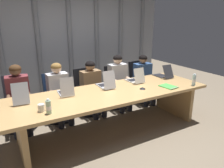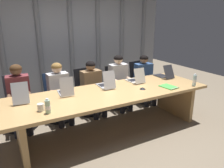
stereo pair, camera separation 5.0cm
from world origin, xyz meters
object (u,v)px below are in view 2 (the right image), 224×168
Objects in this scene: person_right_mid at (120,78)px; laptop_center at (106,84)px; office_chair_right_mid at (117,91)px; person_center at (93,84)px; person_right_end at (145,76)px; water_bottle_secondary at (194,80)px; laptop_left_end at (21,97)px; coffee_mug_near at (41,107)px; laptop_right_end at (164,75)px; laptop_left_mid at (66,91)px; laptop_right_mid at (135,79)px; person_left_mid at (60,89)px; spiral_notepad at (169,87)px; office_chair_center at (88,96)px; office_chair_right_end at (141,86)px; office_chair_left_mid at (58,102)px; conference_mic_left_side at (143,88)px; water_bottle_primary at (48,107)px; person_left_end at (19,94)px; office_chair_left_end at (20,108)px.

laptop_center is at bearing -47.03° from person_right_mid.
person_center is (-0.67, -0.15, 0.30)m from office_chair_right_mid.
water_bottle_secondary is (0.14, -1.30, 0.21)m from person_right_end.
coffee_mug_near is (0.20, -0.52, -0.01)m from laptop_left_end.
laptop_center is 1.47m from person_right_end.
laptop_right_end is at bearing 11.15° from coffee_mug_near.
laptop_right_mid is at bearing -83.85° from laptop_left_mid.
person_left_mid reaches higher than spiral_notepad.
office_chair_right_mid is (0.01, 0.73, -0.47)m from laptop_right_mid.
laptop_right_end reaches higher than water_bottle_secondary.
office_chair_center is 1.42m from office_chair_right_end.
office_chair_left_mid is 1.74m from conference_mic_left_side.
water_bottle_primary is (-1.83, -1.21, 0.16)m from person_right_mid.
person_left_end is (-2.78, -0.15, 0.33)m from office_chair_right_end.
person_left_mid is 8.43× the size of coffee_mug_near.
office_chair_left_end is 0.86× the size of person_center.
water_bottle_primary is at bearing -49.65° from office_chair_right_mid.
person_center is at bearing 70.91° from office_chair_left_mid.
office_chair_right_end is 0.80m from person_right_mid.
person_right_end reaches higher than office_chair_right_end.
person_center reaches higher than office_chair_right_mid.
laptop_left_mid is 1.54m from person_right_mid.
office_chair_right_mid is at bearing 94.02° from person_left_mid.
laptop_left_mid is 0.34× the size of person_right_mid.
office_chair_left_mid reaches higher than conference_mic_left_side.
coffee_mug_near is at bearing -177.30° from conference_mic_left_side.
conference_mic_left_side is (-0.96, 0.30, -0.09)m from water_bottle_secondary.
laptop_right_mid reaches higher than office_chair_center.
laptop_center reaches higher than office_chair_left_mid.
office_chair_center is 6.80× the size of coffee_mug_near.
person_left_mid reaches higher than water_bottle_secondary.
water_bottle_primary reaches higher than office_chair_left_mid.
laptop_right_end is at bearing -85.43° from laptop_left_end.
person_right_end is at bearing 79.48° from office_chair_center.
water_bottle_primary reaches higher than coffee_mug_near.
office_chair_right_end is at bearing -44.90° from laptop_right_mid.
laptop_left_mid is 2.92× the size of coffee_mug_near.
office_chair_right_end is 0.85× the size of person_center.
laptop_right_end is 1.69m from office_chair_center.
person_center is at bearing 117.61° from conference_mic_left_side.
person_right_end reaches higher than office_chair_left_end.
laptop_right_mid is 0.45m from conference_mic_left_side.
person_center is 1.53m from spiral_notepad.
coffee_mug_near is (-1.25, -0.50, -0.01)m from laptop_center.
office_chair_left_mid is 0.35m from person_left_mid.
person_left_mid is at bearing -93.23° from office_chair_right_end.
person_center is (-0.66, 0.57, -0.16)m from laptop_right_mid.
water_bottle_secondary is at bearing -102.41° from laptop_left_mid.
water_bottle_secondary is at bearing 56.74° from person_left_mid.
laptop_left_mid is at bearing -68.30° from person_right_end.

